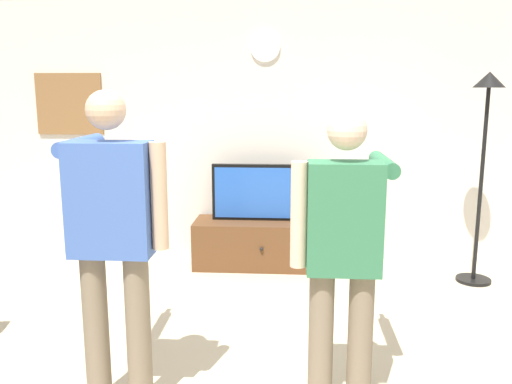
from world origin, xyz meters
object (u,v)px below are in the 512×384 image
at_px(floor_lamp, 485,135).
at_px(person_standing_nearer_couch, 343,247).
at_px(television, 263,192).
at_px(framed_picture, 69,104).
at_px(tv_stand, 263,243).
at_px(person_standing_nearer_lamp, 113,232).
at_px(wall_clock, 265,47).

height_order(floor_lamp, person_standing_nearer_couch, floor_lamp).
bearing_deg(floor_lamp, television, 169.63).
height_order(framed_picture, person_standing_nearer_couch, framed_picture).
bearing_deg(floor_lamp, framed_picture, 171.41).
xyz_separation_m(tv_stand, person_standing_nearer_lamp, (-0.69, -2.53, 0.80)).
relative_size(person_standing_nearer_lamp, person_standing_nearer_couch, 1.06).
bearing_deg(tv_stand, television, 90.00).
height_order(television, person_standing_nearer_couch, person_standing_nearer_couch).
relative_size(tv_stand, wall_clock, 4.63).
relative_size(framed_picture, person_standing_nearer_couch, 0.42).
height_order(television, floor_lamp, floor_lamp).
xyz_separation_m(framed_picture, person_standing_nearer_lamp, (1.39, -2.83, -0.61)).
bearing_deg(framed_picture, wall_clock, -0.14).
xyz_separation_m(television, floor_lamp, (2.03, -0.37, 0.63)).
xyz_separation_m(framed_picture, person_standing_nearer_couch, (2.65, -2.77, -0.69)).
relative_size(wall_clock, floor_lamp, 0.15).
bearing_deg(framed_picture, floor_lamp, -8.59).
relative_size(wall_clock, framed_picture, 0.43).
xyz_separation_m(television, framed_picture, (-2.08, 0.25, 0.88)).
height_order(wall_clock, framed_picture, wall_clock).
bearing_deg(person_standing_nearer_lamp, wall_clock, 76.35).
bearing_deg(floor_lamp, person_standing_nearer_lamp, -140.83).
height_order(person_standing_nearer_lamp, person_standing_nearer_couch, person_standing_nearer_lamp).
xyz_separation_m(person_standing_nearer_lamp, person_standing_nearer_couch, (1.26, 0.06, -0.08)).
bearing_deg(person_standing_nearer_couch, framed_picture, 133.71).
relative_size(tv_stand, floor_lamp, 0.72).
height_order(tv_stand, framed_picture, framed_picture).
relative_size(television, floor_lamp, 0.54).
height_order(framed_picture, floor_lamp, framed_picture).
bearing_deg(television, person_standing_nearer_lamp, -104.88).
bearing_deg(person_standing_nearer_couch, television, 102.79).
bearing_deg(television, wall_clock, 90.00).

